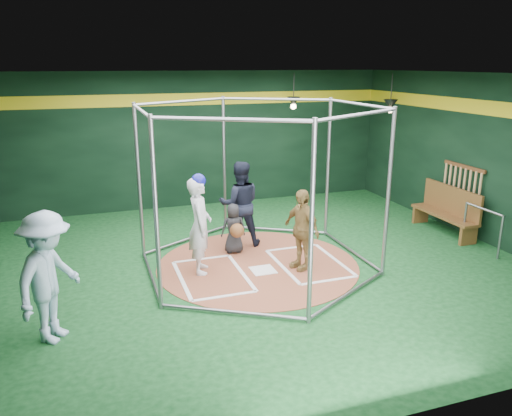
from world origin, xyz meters
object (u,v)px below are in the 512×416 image
object	(u,v)px
batter_figure	(200,224)
visitor_leopard	(301,229)
dugout_bench	(447,209)
umpire	(240,204)

from	to	relation	value
batter_figure	visitor_leopard	size ratio (longest dim) A/B	1.21
batter_figure	dugout_bench	world-z (taller)	batter_figure
dugout_bench	umpire	bearing A→B (deg)	171.02
dugout_bench	visitor_leopard	bearing A→B (deg)	-168.12
batter_figure	umpire	distance (m)	1.56
umpire	dugout_bench	xyz separation A→B (m)	(4.62, -0.73, -0.36)
visitor_leopard	umpire	distance (m)	1.71
umpire	dugout_bench	distance (m)	4.70
umpire	dugout_bench	world-z (taller)	umpire
batter_figure	dugout_bench	size ratio (longest dim) A/B	1.01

